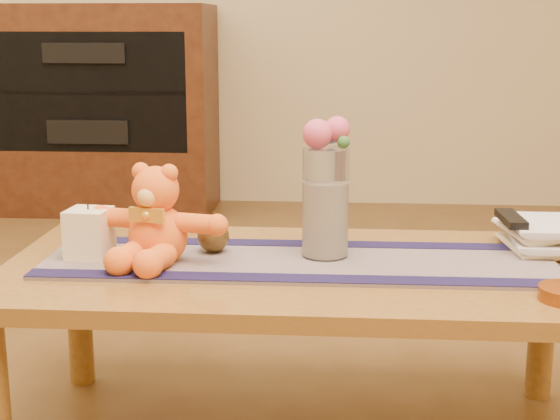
# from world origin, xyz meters

# --- Properties ---
(coffee_table_top) EXTENTS (1.40, 0.70, 0.04)m
(coffee_table_top) POSITION_xyz_m (0.00, 0.00, 0.43)
(coffee_table_top) COLOR brown
(coffee_table_top) RESTS_ON floor
(table_leg_bl) EXTENTS (0.07, 0.07, 0.41)m
(table_leg_bl) POSITION_xyz_m (-0.64, 0.29, 0.21)
(table_leg_bl) COLOR brown
(table_leg_bl) RESTS_ON floor
(table_leg_br) EXTENTS (0.07, 0.07, 0.41)m
(table_leg_br) POSITION_xyz_m (0.64, 0.29, 0.21)
(table_leg_br) COLOR brown
(table_leg_br) RESTS_ON floor
(persian_runner) EXTENTS (1.20, 0.36, 0.01)m
(persian_runner) POSITION_xyz_m (-0.01, 0.01, 0.45)
(persian_runner) COLOR #181A44
(persian_runner) RESTS_ON coffee_table_top
(runner_border_near) EXTENTS (1.20, 0.07, 0.00)m
(runner_border_near) POSITION_xyz_m (-0.00, -0.14, 0.46)
(runner_border_near) COLOR #161236
(runner_border_near) RESTS_ON persian_runner
(runner_border_far) EXTENTS (1.20, 0.07, 0.00)m
(runner_border_far) POSITION_xyz_m (-0.01, 0.15, 0.46)
(runner_border_far) COLOR #161236
(runner_border_far) RESTS_ON persian_runner
(teddy_bear) EXTENTS (0.37, 0.33, 0.22)m
(teddy_bear) POSITION_xyz_m (-0.34, -0.02, 0.57)
(teddy_bear) COLOR orange
(teddy_bear) RESTS_ON persian_runner
(pillar_candle) EXTENTS (0.11, 0.11, 0.12)m
(pillar_candle) POSITION_xyz_m (-0.50, -0.00, 0.52)
(pillar_candle) COLOR #F8E6B6
(pillar_candle) RESTS_ON persian_runner
(candle_wick) EXTENTS (0.00, 0.00, 0.01)m
(candle_wick) POSITION_xyz_m (-0.50, -0.00, 0.58)
(candle_wick) COLOR black
(candle_wick) RESTS_ON pillar_candle
(glass_vase) EXTENTS (0.11, 0.11, 0.26)m
(glass_vase) POSITION_xyz_m (0.05, 0.05, 0.59)
(glass_vase) COLOR silver
(glass_vase) RESTS_ON persian_runner
(potpourri_fill) EXTENTS (0.09, 0.09, 0.18)m
(potpourri_fill) POSITION_xyz_m (0.05, 0.05, 0.55)
(potpourri_fill) COLOR beige
(potpourri_fill) RESTS_ON glass_vase
(rose_left) EXTENTS (0.07, 0.07, 0.07)m
(rose_left) POSITION_xyz_m (0.03, 0.04, 0.75)
(rose_left) COLOR #D34A69
(rose_left) RESTS_ON glass_vase
(rose_right) EXTENTS (0.06, 0.06, 0.06)m
(rose_right) POSITION_xyz_m (0.08, 0.05, 0.76)
(rose_right) COLOR #D34A69
(rose_right) RESTS_ON glass_vase
(blue_flower_back) EXTENTS (0.04, 0.04, 0.04)m
(blue_flower_back) POSITION_xyz_m (0.06, 0.08, 0.75)
(blue_flower_back) COLOR #465F98
(blue_flower_back) RESTS_ON glass_vase
(blue_flower_side) EXTENTS (0.04, 0.04, 0.04)m
(blue_flower_side) POSITION_xyz_m (0.02, 0.07, 0.74)
(blue_flower_side) COLOR #465F98
(blue_flower_side) RESTS_ON glass_vase
(leaf_sprig) EXTENTS (0.03, 0.03, 0.03)m
(leaf_sprig) POSITION_xyz_m (0.09, 0.03, 0.74)
(leaf_sprig) COLOR #33662D
(leaf_sprig) RESTS_ON glass_vase
(bronze_ball) EXTENTS (0.09, 0.09, 0.08)m
(bronze_ball) POSITION_xyz_m (-0.22, 0.06, 0.50)
(bronze_ball) COLOR #4D3A19
(bronze_ball) RESTS_ON persian_runner
(book_bottom) EXTENTS (0.19, 0.24, 0.02)m
(book_bottom) POSITION_xyz_m (0.51, 0.15, 0.46)
(book_bottom) COLOR #F3E5BB
(book_bottom) RESTS_ON coffee_table_top
(book_lower) EXTENTS (0.17, 0.23, 0.02)m
(book_lower) POSITION_xyz_m (0.51, 0.15, 0.48)
(book_lower) COLOR #F3E5BB
(book_lower) RESTS_ON book_bottom
(book_upper) EXTENTS (0.20, 0.25, 0.02)m
(book_upper) POSITION_xyz_m (0.50, 0.16, 0.50)
(book_upper) COLOR #F3E5BB
(book_upper) RESTS_ON book_lower
(book_top) EXTENTS (0.16, 0.22, 0.02)m
(book_top) POSITION_xyz_m (0.51, 0.15, 0.52)
(book_top) COLOR #F3E5BB
(book_top) RESTS_ON book_upper
(tv_remote) EXTENTS (0.05, 0.16, 0.02)m
(tv_remote) POSITION_xyz_m (0.51, 0.14, 0.54)
(tv_remote) COLOR black
(tv_remote) RESTS_ON book_top
(media_cabinet) EXTENTS (1.20, 0.50, 1.10)m
(media_cabinet) POSITION_xyz_m (-1.20, 2.48, 0.55)
(media_cabinet) COLOR black
(media_cabinet) RESTS_ON floor
(cabinet_cavity) EXTENTS (1.02, 0.03, 0.61)m
(cabinet_cavity) POSITION_xyz_m (-1.20, 2.25, 0.66)
(cabinet_cavity) COLOR black
(cabinet_cavity) RESTS_ON media_cabinet
(cabinet_shelf) EXTENTS (1.02, 0.20, 0.02)m
(cabinet_shelf) POSITION_xyz_m (-1.20, 2.33, 0.66)
(cabinet_shelf) COLOR black
(cabinet_shelf) RESTS_ON media_cabinet
(stereo_upper) EXTENTS (0.42, 0.28, 0.10)m
(stereo_upper) POSITION_xyz_m (-1.20, 2.35, 0.86)
(stereo_upper) COLOR black
(stereo_upper) RESTS_ON media_cabinet
(stereo_lower) EXTENTS (0.42, 0.28, 0.12)m
(stereo_lower) POSITION_xyz_m (-1.20, 2.35, 0.46)
(stereo_lower) COLOR black
(stereo_lower) RESTS_ON media_cabinet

